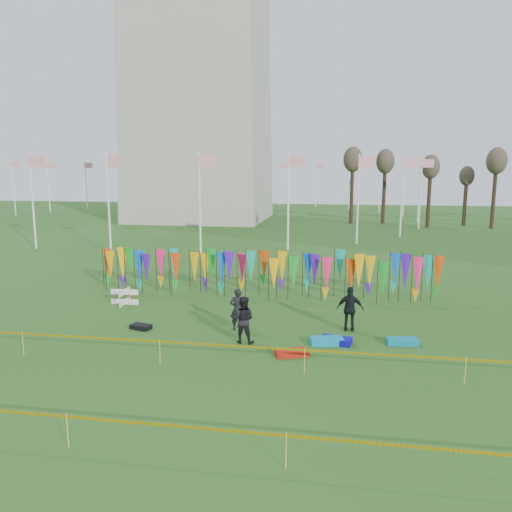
% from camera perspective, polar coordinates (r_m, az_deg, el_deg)
% --- Properties ---
extents(ground, '(160.00, 160.00, 0.00)m').
position_cam_1_polar(ground, '(19.06, -3.78, -10.59)').
color(ground, '#234D15').
rests_on(ground, ground).
extents(flagpole_ring, '(57.40, 56.16, 8.00)m').
position_cam_1_polar(flagpole_ring, '(67.89, -6.11, 7.59)').
color(flagpole_ring, white).
rests_on(flagpole_ring, ground).
extents(banner_row, '(18.64, 0.64, 2.37)m').
position_cam_1_polar(banner_row, '(26.25, 0.80, -1.47)').
color(banner_row, black).
rests_on(banner_row, ground).
extents(caution_tape_near, '(26.00, 0.02, 0.90)m').
position_cam_1_polar(caution_tape_near, '(17.23, -5.90, -10.13)').
color(caution_tape_near, '#E5BD04').
rests_on(caution_tape_near, ground).
extents(caution_tape_far, '(26.00, 0.02, 0.90)m').
position_cam_1_polar(caution_tape_far, '(12.55, -12.75, -18.31)').
color(caution_tape_far, '#E5BD04').
rests_on(caution_tape_far, ground).
extents(box_kite, '(0.73, 0.73, 0.81)m').
position_cam_1_polar(box_kite, '(25.70, -14.79, -4.54)').
color(box_kite, red).
rests_on(box_kite, ground).
extents(person_left, '(0.74, 0.61, 1.80)m').
position_cam_1_polar(person_left, '(20.93, -2.11, -6.10)').
color(person_left, black).
rests_on(person_left, ground).
extents(person_mid, '(0.94, 0.62, 1.85)m').
position_cam_1_polar(person_mid, '(19.43, -1.48, -7.28)').
color(person_mid, black).
rests_on(person_mid, ground).
extents(person_right, '(1.13, 0.67, 1.89)m').
position_cam_1_polar(person_right, '(21.15, 10.71, -5.97)').
color(person_right, black).
rests_on(person_right, ground).
extents(kite_bag_turquoise, '(1.37, 0.90, 0.25)m').
position_cam_1_polar(kite_bag_turquoise, '(19.70, 8.07, -9.59)').
color(kite_bag_turquoise, '#0C90BB').
rests_on(kite_bag_turquoise, ground).
extents(kite_bag_blue, '(1.27, 0.85, 0.24)m').
position_cam_1_polar(kite_bag_blue, '(19.82, 9.14, -9.51)').
color(kite_bag_blue, '#0C0AAF').
rests_on(kite_bag_blue, ground).
extents(kite_bag_red, '(1.29, 0.92, 0.22)m').
position_cam_1_polar(kite_bag_red, '(18.42, 4.11, -10.98)').
color(kite_bag_red, red).
rests_on(kite_bag_red, ground).
extents(kite_bag_black, '(0.95, 0.70, 0.20)m').
position_cam_1_polar(kite_bag_black, '(21.82, -13.02, -7.88)').
color(kite_bag_black, black).
rests_on(kite_bag_black, ground).
extents(kite_bag_teal, '(1.24, 0.71, 0.23)m').
position_cam_1_polar(kite_bag_teal, '(20.29, 16.36, -9.35)').
color(kite_bag_teal, '#0B819D').
rests_on(kite_bag_teal, ground).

